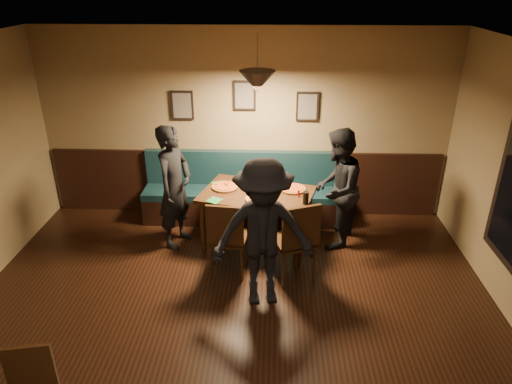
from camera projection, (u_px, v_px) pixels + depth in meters
ceiling at (210, 76)px, 3.07m from camera, size 7.00×7.00×0.00m
wall_back at (245, 125)px, 6.83m from camera, size 6.00×0.00×6.00m
wainscot at (245, 182)px, 7.18m from camera, size 5.88×0.06×1.00m
booth_bench at (244, 190)px, 6.94m from camera, size 3.00×0.60×1.00m
picture_left at (182, 105)px, 6.71m from camera, size 0.32×0.04×0.42m
picture_center at (244, 96)px, 6.61m from camera, size 0.32×0.04×0.42m
picture_right at (307, 107)px, 6.64m from camera, size 0.32×0.04×0.42m
pendant_lamp at (257, 81)px, 5.56m from camera, size 0.44×0.44×0.25m
dining_table at (257, 218)px, 6.35m from camera, size 1.63×1.27×0.77m
chair_near_left at (229, 236)px, 5.71m from camera, size 0.49×0.49×1.01m
chair_near_right at (293, 239)px, 5.60m from camera, size 0.61×0.61×1.05m
diner_left at (174, 187)px, 6.18m from camera, size 0.60×0.72×1.70m
diner_right at (337, 189)px, 6.18m from camera, size 0.86×0.97×1.65m
diner_front at (263, 234)px, 5.03m from camera, size 1.21×0.81×1.73m
pizza_a at (225, 187)px, 6.32m from camera, size 0.36×0.36×0.04m
pizza_b at (260, 199)px, 5.98m from camera, size 0.41×0.41×0.04m
pizza_c at (293, 189)px, 6.27m from camera, size 0.45×0.45×0.04m
soda_glass at (306, 198)px, 5.86m from camera, size 0.08×0.08×0.16m
tabasco_bottle at (299, 193)px, 6.06m from camera, size 0.03×0.03×0.11m
napkin_a at (218, 184)px, 6.46m from camera, size 0.19×0.19×0.01m
napkin_b at (214, 200)px, 5.98m from camera, size 0.22×0.22×0.01m
cutlery_set at (258, 206)px, 5.83m from camera, size 0.17×0.06×0.00m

